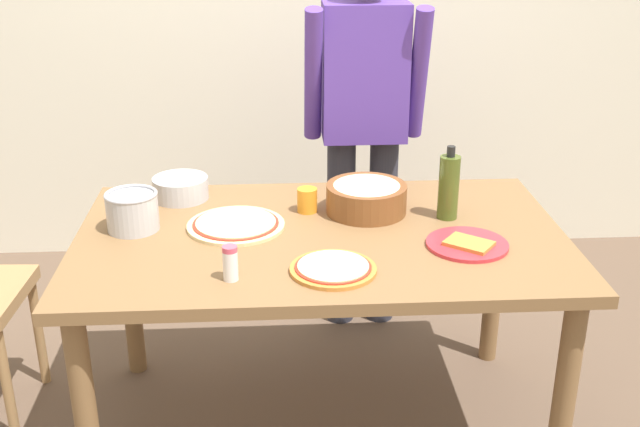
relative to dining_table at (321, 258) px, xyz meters
The scene contains 13 objects.
ground 0.67m from the dining_table, ahead, with size 8.00×8.00×0.00m, color brown.
wall_back 1.72m from the dining_table, 90.00° to the left, with size 5.60×0.10×2.60m, color silver.
dining_table is the anchor object (origin of this frame).
person_cook 0.83m from the dining_table, 73.56° to the left, with size 0.49×0.25×1.62m.
pizza_raw_on_board 0.31m from the dining_table, 166.27° to the left, with size 0.33×0.33×0.02m.
pizza_cooked_on_tray 0.29m from the dining_table, 86.05° to the right, with size 0.26×0.26×0.02m.
plate_with_slice 0.48m from the dining_table, 15.80° to the right, with size 0.26×0.26×0.02m.
popcorn_bowl 0.29m from the dining_table, 46.10° to the left, with size 0.28×0.28×0.11m.
mixing_bowl_steel 0.61m from the dining_table, 144.81° to the left, with size 0.20×0.20×0.08m.
olive_oil_bottle 0.50m from the dining_table, 13.86° to the left, with size 0.07×0.07×0.26m.
steel_pot 0.64m from the dining_table, behind, with size 0.17×0.17×0.13m.
cup_orange 0.24m from the dining_table, 100.60° to the left, with size 0.07×0.07×0.09m, color orange.
salt_shaker 0.44m from the dining_table, 131.89° to the right, with size 0.04×0.04×0.11m.
Camera 1 is at (-0.14, -2.33, 1.80)m, focal length 43.87 mm.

